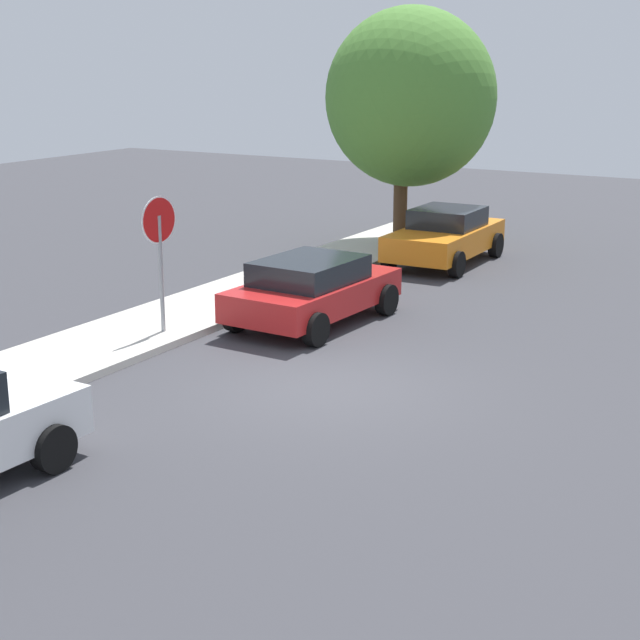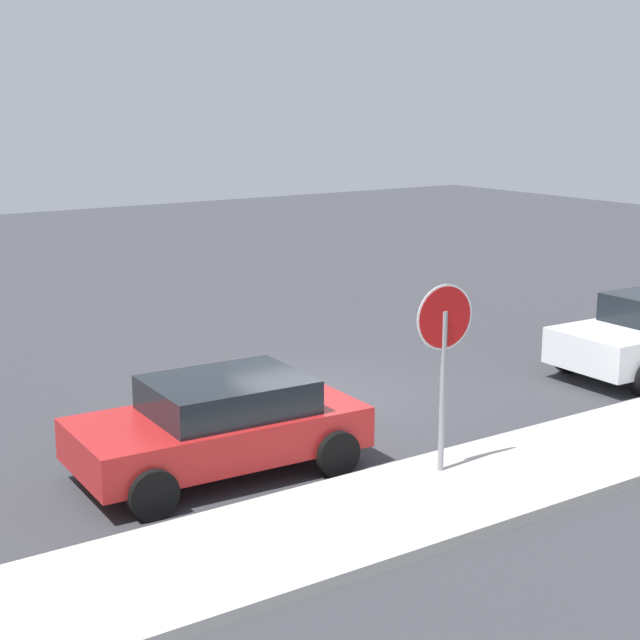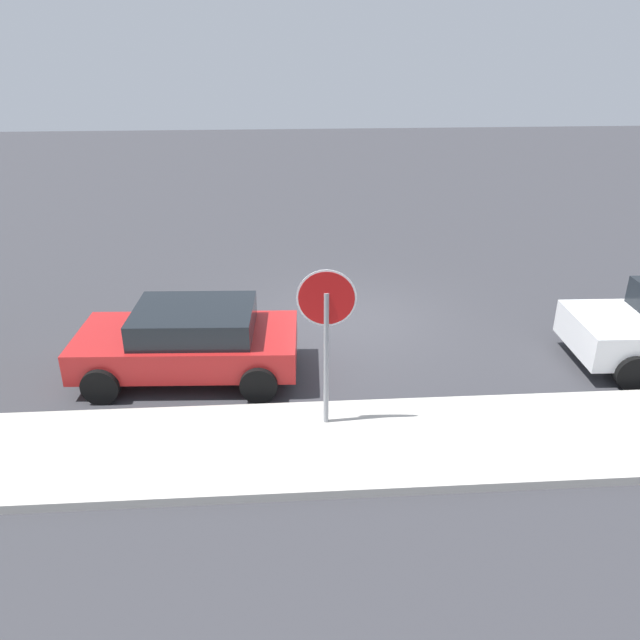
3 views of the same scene
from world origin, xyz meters
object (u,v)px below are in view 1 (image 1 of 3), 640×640
object	(u,v)px
parked_car_red	(312,289)
parked_car_orange	(445,236)
street_tree_near_corner	(411,98)
stop_sign	(160,240)

from	to	relation	value
parked_car_red	parked_car_orange	distance (m)	6.67
parked_car_red	street_tree_near_corner	distance (m)	8.90
parked_car_red	parked_car_orange	bearing A→B (deg)	0.13
parked_car_red	parked_car_orange	size ratio (longest dim) A/B	0.97
parked_car_red	parked_car_orange	xyz separation A→B (m)	(6.67, 0.02, 0.01)
parked_car_red	street_tree_near_corner	world-z (taller)	street_tree_near_corner
stop_sign	parked_car_red	world-z (taller)	stop_sign
stop_sign	parked_car_orange	bearing A→B (deg)	-11.81
parked_car_orange	street_tree_near_corner	size ratio (longest dim) A/B	0.64
parked_car_red	parked_car_orange	world-z (taller)	parked_car_orange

